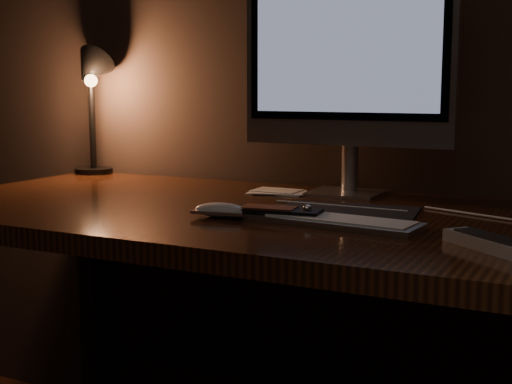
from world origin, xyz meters
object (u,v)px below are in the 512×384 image
at_px(desk_lamp, 90,88).
at_px(mouse, 221,212).
at_px(desk, 283,262).
at_px(keyboard, 324,219).
at_px(tv_remote, 496,244).
at_px(monitor, 347,60).
at_px(media_remote, 278,213).

bearing_deg(desk_lamp, mouse, -57.15).
height_order(desk, keyboard, keyboard).
relative_size(keyboard, tv_remote, 2.00).
distance_m(mouse, desk_lamp, 0.83).
bearing_deg(monitor, keyboard, -77.02).
relative_size(keyboard, mouse, 3.49).
height_order(mouse, desk_lamp, desk_lamp).
xyz_separation_m(monitor, mouse, (-0.12, -0.39, -0.30)).
relative_size(keyboard, desk_lamp, 0.99).
bearing_deg(mouse, media_remote, 9.72).
height_order(mouse, media_remote, media_remote).
bearing_deg(monitor, desk_lamp, 176.91).
relative_size(desk, keyboard, 4.34).
xyz_separation_m(monitor, keyboard, (0.09, -0.36, -0.31)).
height_order(tv_remote, desk_lamp, desk_lamp).
bearing_deg(keyboard, monitor, 108.91).
xyz_separation_m(mouse, tv_remote, (0.53, -0.06, 0.00)).
height_order(keyboard, mouse, mouse).
bearing_deg(media_remote, desk_lamp, 145.53).
distance_m(keyboard, mouse, 0.21).
height_order(media_remote, desk_lamp, desk_lamp).
height_order(monitor, desk_lamp, monitor).
bearing_deg(desk_lamp, tv_remote, -46.88).
bearing_deg(monitor, desk, -110.04).
xyz_separation_m(monitor, media_remote, (-0.01, -0.35, -0.30)).
bearing_deg(desk_lamp, media_remote, -51.29).
bearing_deg(desk, mouse, -103.96).
height_order(desk, tv_remote, tv_remote).
bearing_deg(desk, desk_lamp, 162.09).
relative_size(mouse, desk_lamp, 0.28).
xyz_separation_m(media_remote, tv_remote, (0.42, -0.10, -0.00)).
xyz_separation_m(keyboard, media_remote, (-0.10, 0.00, 0.00)).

